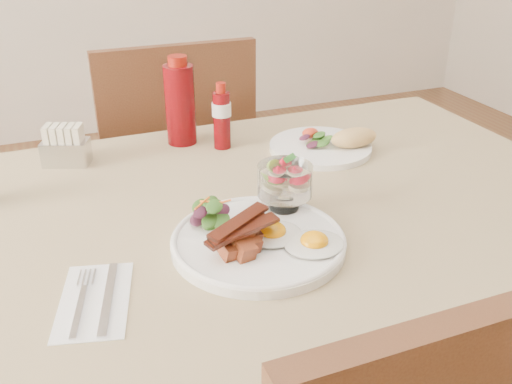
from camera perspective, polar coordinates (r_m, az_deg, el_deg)
The scene contains 12 objects.
table at distance 1.08m, azimuth 0.11°, elevation -5.67°, with size 1.33×0.88×0.75m.
chair_far at distance 1.70m, azimuth -8.20°, elevation 1.76°, with size 0.42×0.42×0.93m.
main_plate at distance 0.92m, azimuth 0.22°, elevation -5.04°, with size 0.28×0.28×0.02m, color white.
fried_eggs at distance 0.90m, azimuth 3.73°, elevation -4.56°, with size 0.16×0.15×0.03m.
bacon_potato_pile at distance 0.87m, azimuth -1.46°, elevation -4.53°, with size 0.12×0.08×0.05m.
side_salad at distance 0.94m, azimuth -4.51°, elevation -2.21°, with size 0.08×0.07×0.04m.
fruit_cup at distance 0.97m, azimuth 2.89°, elevation 1.13°, with size 0.09×0.09×0.10m.
second_plate at distance 1.27m, azimuth 7.24°, elevation 4.78°, with size 0.23×0.23×0.06m.
ketchup_bottle at distance 1.29m, azimuth -7.60°, elevation 8.81°, with size 0.09×0.09×0.20m.
hot_sauce_bottle at distance 1.26m, azimuth -3.45°, elevation 7.52°, with size 0.04×0.04×0.15m.
sugar_caddy at distance 1.25m, azimuth -18.52°, elevation 4.26°, with size 0.11×0.08×0.09m.
napkin_cutlery at distance 0.84m, azimuth -15.76°, elevation -10.34°, with size 0.13×0.19×0.01m.
Camera 1 is at (-0.34, -0.84, 1.25)m, focal length 40.00 mm.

